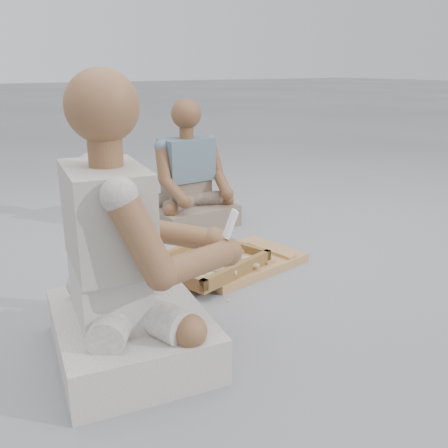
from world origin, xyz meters
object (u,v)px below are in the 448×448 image
carved_panel (240,262)px  companion (190,184)px  craftsman (125,267)px  tool_tray (208,263)px

carved_panel → companion: bearing=81.9°
carved_panel → craftsman: size_ratio=0.62×
carved_panel → craftsman: craftsman is taller
carved_panel → companion: size_ratio=0.77×
tool_tray → craftsman: 0.80m
tool_tray → companion: companion is taller
carved_panel → tool_tray: size_ratio=1.03×
craftsman → tool_tray: bearing=136.1°
carved_panel → tool_tray: tool_tray is taller
tool_tray → companion: (0.31, 0.77, 0.20)m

